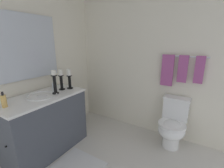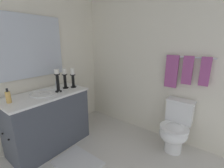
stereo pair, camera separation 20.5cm
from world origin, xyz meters
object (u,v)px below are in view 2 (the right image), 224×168
(toilet, at_px, (175,128))
(towel_bar, at_px, (189,57))
(vanity_cabinet, at_px, (48,120))
(candle_holder_short, at_px, (65,78))
(bath_mat, at_px, (78,163))
(candle_holder_tall, at_px, (73,77))
(sink_basin, at_px, (46,96))
(towel_near_vanity, at_px, (171,71))
(towel_center, at_px, (187,70))
(mirror, at_px, (29,47))
(soap_bottle, at_px, (8,97))
(candle_holder_mid, at_px, (58,80))
(towel_near_corner, at_px, (205,72))

(toilet, relative_size, towel_bar, 1.18)
(vanity_cabinet, distance_m, candle_holder_short, 0.68)
(towel_bar, relative_size, bath_mat, 1.06)
(candle_holder_tall, relative_size, candle_holder_short, 0.98)
(candle_holder_tall, height_order, bath_mat, candle_holder_tall)
(sink_basin, xyz_separation_m, bath_mat, (0.62, -0.00, -0.80))
(candle_holder_tall, xyz_separation_m, toilet, (1.48, 0.59, -0.65))
(candle_holder_tall, distance_m, towel_near_vanity, 1.51)
(towel_center, bearing_deg, towel_bar, 90.00)
(toilet, height_order, towel_center, towel_center)
(mirror, xyz_separation_m, candle_holder_short, (0.29, 0.34, -0.47))
(mirror, distance_m, towel_near_vanity, 2.08)
(towel_near_vanity, bearing_deg, mirror, -142.58)
(candle_holder_short, xyz_separation_m, towel_center, (1.55, 0.91, 0.16))
(soap_bottle, bearing_deg, candle_holder_short, 87.96)
(sink_basin, distance_m, candle_holder_tall, 0.50)
(soap_bottle, bearing_deg, mirror, 120.17)
(candle_holder_tall, relative_size, towel_near_vanity, 0.65)
(soap_bottle, relative_size, towel_near_vanity, 0.38)
(sink_basin, xyz_separation_m, candle_holder_tall, (0.07, 0.45, 0.20))
(mirror, height_order, towel_center, mirror)
(candle_holder_mid, relative_size, towel_center, 0.84)
(vanity_cabinet, relative_size, sink_basin, 2.83)
(mirror, relative_size, candle_holder_mid, 3.04)
(bath_mat, bearing_deg, towel_near_vanity, 59.83)
(towel_center, height_order, towel_near_corner, same)
(candle_holder_short, relative_size, bath_mat, 0.52)
(candle_holder_mid, height_order, bath_mat, candle_holder_mid)
(towel_bar, bearing_deg, candle_holder_short, -149.23)
(candle_holder_short, xyz_separation_m, toilet, (1.53, 0.70, -0.65))
(toilet, relative_size, towel_center, 1.89)
(vanity_cabinet, xyz_separation_m, sink_basin, (-0.00, 0.00, 0.39))
(mirror, distance_m, bath_mat, 1.73)
(candle_holder_short, distance_m, soap_bottle, 0.79)
(mirror, relative_size, towel_near_corner, 2.62)
(towel_center, bearing_deg, candle_holder_mid, -143.90)
(vanity_cabinet, distance_m, soap_bottle, 0.67)
(toilet, relative_size, bath_mat, 1.25)
(soap_bottle, xyz_separation_m, towel_near_vanity, (1.37, 1.69, 0.21))
(sink_basin, relative_size, toilet, 0.54)
(vanity_cabinet, distance_m, toilet, 1.86)
(sink_basin, distance_m, soap_bottle, 0.46)
(sink_basin, bearing_deg, candle_holder_short, 88.58)
(bath_mat, bearing_deg, mirror, 180.00)
(vanity_cabinet, xyz_separation_m, towel_near_vanity, (1.35, 1.25, 0.71))
(sink_basin, height_order, towel_near_corner, towel_near_corner)
(soap_bottle, distance_m, towel_bar, 2.37)
(soap_bottle, height_order, towel_near_vanity, towel_near_vanity)
(bath_mat, bearing_deg, vanity_cabinet, -180.00)
(towel_center, xyz_separation_m, bath_mat, (-0.94, -1.25, -1.17))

